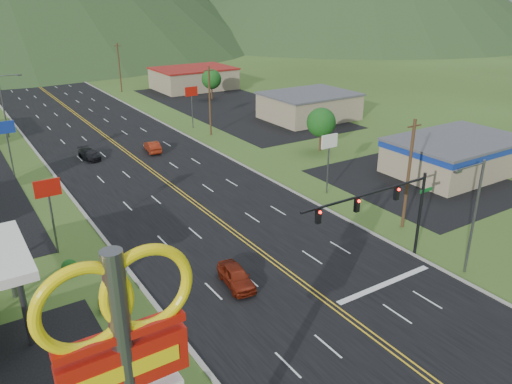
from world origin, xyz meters
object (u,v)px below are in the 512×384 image
car_dark_mid (89,155)px  car_red_far (153,147)px  streetlight_east (473,211)px  car_red_near (236,277)px  streetlight_west (5,102)px  traffic_signal (386,204)px

car_dark_mid → car_red_far: (7.93, -1.42, 0.09)m
streetlight_east → car_red_near: bearing=153.1°
car_red_near → car_red_far: size_ratio=0.98×
streetlight_west → car_red_far: bearing=-51.3°
traffic_signal → car_dark_mid: (-11.42, 39.10, -4.71)m
streetlight_west → car_dark_mid: streetlight_west is taller
streetlight_west → streetlight_east: bearing=-69.1°
streetlight_east → car_red_far: (-8.19, 41.67, -4.47)m
traffic_signal → streetlight_west: bearing=108.0°
car_dark_mid → streetlight_east: bearing=-75.7°
streetlight_east → car_red_far: bearing=101.1°
streetlight_east → car_red_far: size_ratio=2.09×
streetlight_west → car_red_far: 23.90m
car_red_near → car_dark_mid: 35.28m
traffic_signal → streetlight_east: streetlight_east is taller
traffic_signal → car_red_far: traffic_signal is taller
car_dark_mid → car_red_far: size_ratio=0.98×
traffic_signal → car_red_near: (-10.69, 3.82, -4.61)m
streetlight_east → streetlight_west: (-22.86, 60.00, 0.00)m
streetlight_east → car_dark_mid: 46.23m
streetlight_east → car_red_near: (-15.38, 7.82, -4.46)m
traffic_signal → car_red_near: size_ratio=3.10×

